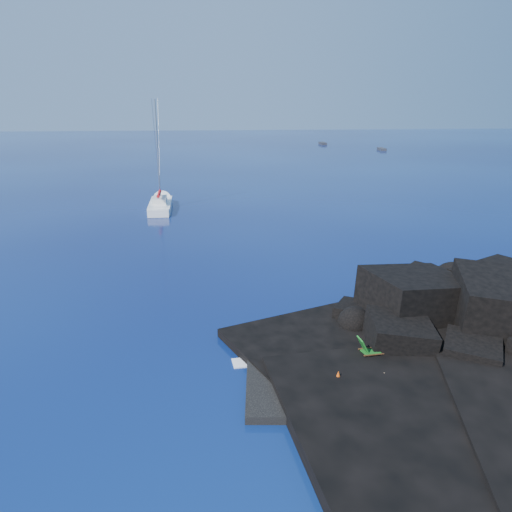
{
  "coord_description": "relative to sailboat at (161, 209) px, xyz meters",
  "views": [
    {
      "loc": [
        -1.27,
        -18.49,
        12.03
      ],
      "look_at": [
        1.96,
        13.47,
        2.0
      ],
      "focal_mm": 35.0,
      "sensor_mm": 36.0,
      "label": 1
    }
  ],
  "objects": [
    {
      "name": "deck_chair",
      "position": [
        13.17,
        -37.15,
        0.96
      ],
      "size": [
        1.86,
        0.97,
        1.23
      ],
      "primitive_type": null,
      "rotation": [
        0.0,
        0.0,
        0.11
      ],
      "color": "#16631A",
      "rests_on": "beach"
    },
    {
      "name": "towel",
      "position": [
        12.37,
        -38.91,
        0.37
      ],
      "size": [
        1.88,
        1.12,
        0.05
      ],
      "primitive_type": "cube",
      "rotation": [
        0.0,
        0.0,
        -0.17
      ],
      "color": "white",
      "rests_on": "beach"
    },
    {
      "name": "sailboat",
      "position": [
        0.0,
        0.0,
        0.0
      ],
      "size": [
        2.73,
        11.79,
        12.3
      ],
      "primitive_type": null,
      "rotation": [
        0.0,
        0.0,
        0.02
      ],
      "color": "white",
      "rests_on": "ground"
    },
    {
      "name": "sunbather",
      "position": [
        12.37,
        -38.91,
        0.52
      ],
      "size": [
        1.72,
        0.73,
        0.25
      ],
      "primitive_type": null,
      "rotation": [
        0.0,
        0.0,
        -0.17
      ],
      "color": "tan",
      "rests_on": "towel"
    },
    {
      "name": "headland",
      "position": [
        19.55,
        -36.14,
        0.0
      ],
      "size": [
        24.0,
        24.0,
        3.6
      ],
      "primitive_type": null,
      "color": "black",
      "rests_on": "ground"
    },
    {
      "name": "beach",
      "position": [
        11.05,
        -38.64,
        0.0
      ],
      "size": [
        9.08,
        6.86,
        0.7
      ],
      "primitive_type": "cube",
      "rotation": [
        0.0,
        0.0,
        -0.1
      ],
      "color": "black",
      "rests_on": "ground"
    },
    {
      "name": "ground",
      "position": [
        6.55,
        -39.14,
        0.0
      ],
      "size": [
        400.0,
        400.0,
        0.0
      ],
      "primitive_type": "plane",
      "color": "#030333",
      "rests_on": "ground"
    },
    {
      "name": "distant_boat_b",
      "position": [
        49.99,
        67.18,
        0.0
      ],
      "size": [
        1.67,
        4.46,
        0.58
      ],
      "primitive_type": "cube",
      "rotation": [
        0.0,
        0.0,
        -0.07
      ],
      "color": "#2B2C31",
      "rests_on": "ground"
    },
    {
      "name": "distant_boat_a",
      "position": [
        39.08,
        85.97,
        0.0
      ],
      "size": [
        1.49,
        4.65,
        0.62
      ],
      "primitive_type": "cube",
      "rotation": [
        0.0,
        0.0,
        0.01
      ],
      "color": "#2A2A2F",
      "rests_on": "ground"
    },
    {
      "name": "surf_foam",
      "position": [
        11.55,
        -34.14,
        0.0
      ],
      "size": [
        10.0,
        8.0,
        0.06
      ],
      "primitive_type": null,
      "color": "white",
      "rests_on": "ground"
    },
    {
      "name": "marker_cone",
      "position": [
        10.74,
        -39.05,
        0.62
      ],
      "size": [
        0.42,
        0.42,
        0.54
      ],
      "primitive_type": "cone",
      "rotation": [
        0.0,
        0.0,
        0.24
      ],
      "color": "#E54E0C",
      "rests_on": "beach"
    }
  ]
}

